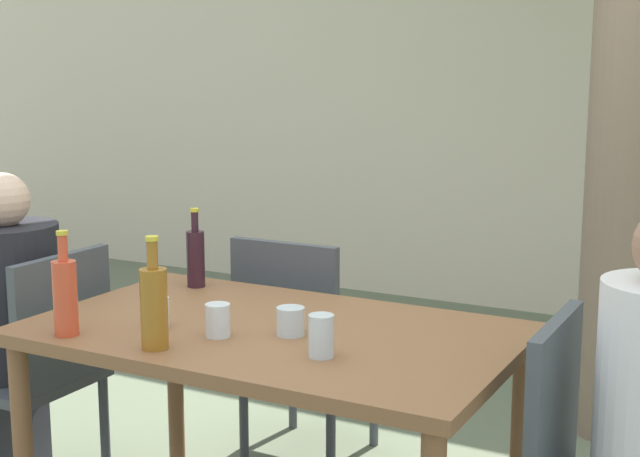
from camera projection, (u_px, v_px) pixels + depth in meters
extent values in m
cube|color=beige|center=(554.00, 88.00, 5.38)|extent=(10.00, 0.08, 2.80)
cylinder|color=#7A6651|center=(638.00, 116.00, 3.54)|extent=(0.38, 0.38, 2.65)
cube|color=brown|center=(272.00, 334.00, 2.64)|extent=(1.43, 0.87, 0.04)
cylinder|color=brown|center=(24.00, 456.00, 2.69)|extent=(0.06, 0.06, 0.72)
cylinder|color=brown|center=(175.00, 381.00, 3.33)|extent=(0.06, 0.06, 0.72)
cylinder|color=brown|center=(520.00, 451.00, 2.72)|extent=(0.06, 0.06, 0.72)
cube|color=#474C51|center=(25.00, 378.00, 3.18)|extent=(0.44, 0.44, 0.04)
cube|color=#474C51|center=(63.00, 320.00, 3.04)|extent=(0.04, 0.44, 0.45)
cylinder|color=#474C51|center=(30.00, 410.00, 3.47)|extent=(0.04, 0.04, 0.41)
cylinder|color=#474C51|center=(105.00, 428.00, 3.29)|extent=(0.04, 0.04, 0.41)
cube|color=#474C51|center=(553.00, 405.00, 2.26)|extent=(0.04, 0.44, 0.45)
cube|color=#474C51|center=(310.00, 351.00, 3.48)|extent=(0.44, 0.44, 0.04)
cube|color=#474C51|center=(284.00, 302.00, 3.26)|extent=(0.44, 0.04, 0.45)
cylinder|color=#474C51|center=(374.00, 398.00, 3.59)|extent=(0.04, 0.04, 0.41)
cylinder|color=#474C51|center=(293.00, 382.00, 3.77)|extent=(0.04, 0.04, 0.41)
cylinder|color=#474C51|center=(331.00, 431.00, 3.27)|extent=(0.04, 0.04, 0.41)
cylinder|color=#474C51|center=(244.00, 412.00, 3.44)|extent=(0.04, 0.04, 0.41)
cylinder|color=#232328|center=(8.00, 299.00, 3.15)|extent=(0.37, 0.37, 0.53)
sphere|color=beige|center=(2.00, 200.00, 3.09)|extent=(0.19, 0.19, 0.19)
cylinder|color=#9E661E|center=(154.00, 309.00, 2.42)|extent=(0.08, 0.08, 0.22)
cylinder|color=#9E661E|center=(152.00, 255.00, 2.39)|extent=(0.03, 0.03, 0.08)
cylinder|color=gold|center=(152.00, 238.00, 2.38)|extent=(0.04, 0.04, 0.01)
cylinder|color=#DB4C2D|center=(65.00, 298.00, 2.54)|extent=(0.07, 0.07, 0.22)
cylinder|color=#DB4C2D|center=(63.00, 248.00, 2.51)|extent=(0.03, 0.03, 0.08)
cylinder|color=gold|center=(62.00, 233.00, 2.51)|extent=(0.03, 0.03, 0.01)
cylinder|color=#331923|center=(196.00, 259.00, 3.11)|extent=(0.06, 0.06, 0.20)
cylinder|color=#331923|center=(195.00, 222.00, 3.09)|extent=(0.03, 0.03, 0.07)
cylinder|color=gold|center=(194.00, 210.00, 3.08)|extent=(0.03, 0.03, 0.01)
cylinder|color=silver|center=(321.00, 336.00, 2.35)|extent=(0.07, 0.07, 0.11)
cylinder|color=white|center=(218.00, 320.00, 2.54)|extent=(0.07, 0.07, 0.10)
cylinder|color=silver|center=(291.00, 321.00, 2.55)|extent=(0.08, 0.08, 0.08)
cylinder|color=silver|center=(158.00, 312.00, 2.63)|extent=(0.07, 0.07, 0.09)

